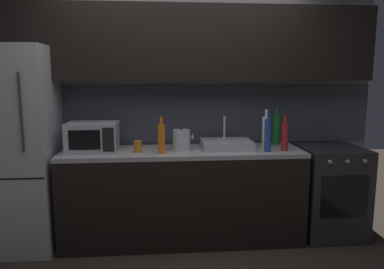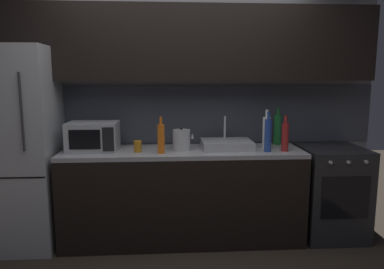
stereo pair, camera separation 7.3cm
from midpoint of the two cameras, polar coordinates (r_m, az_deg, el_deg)
The scene contains 13 objects.
back_wall at distance 3.72m, azimuth -2.36°, elevation 8.39°, with size 4.02×0.44×2.50m.
counter_run at distance 3.60m, azimuth -2.03°, elevation -9.42°, with size 2.28×0.60×0.90m.
refrigerator at distance 3.73m, azimuth -26.08°, elevation -2.10°, with size 0.68×0.69×1.86m.
oven_range at distance 3.96m, azimuth 20.11°, elevation -8.27°, with size 0.60×0.62×0.90m.
microwave at distance 3.54m, azimuth -15.77°, elevation -0.34°, with size 0.46×0.35×0.27m.
sink_basin at distance 3.56m, azimuth 4.81°, elevation -1.52°, with size 0.48×0.38×0.30m.
kettle at distance 3.45m, azimuth -2.24°, elevation -0.86°, with size 0.20×0.17×0.22m.
wine_bottle_blue at distance 3.45m, azimuth 11.13°, elevation -0.03°, with size 0.06×0.06×0.37m.
wine_bottle_red at distance 3.52m, azimuth 13.65°, elevation -0.25°, with size 0.07×0.07×0.33m.
wine_bottle_green at distance 3.84m, azimuth 12.47°, elevation 0.89°, with size 0.08×0.08×0.38m.
wine_bottle_orange at distance 3.31m, azimuth -5.42°, elevation -0.61°, with size 0.07×0.07×0.33m.
wine_bottle_white at distance 3.62m, azimuth 10.85°, elevation 0.42°, with size 0.08×0.08×0.38m.
mug_amber at distance 3.41m, azimuth -9.04°, elevation -1.88°, with size 0.07×0.07×0.11m, color #B27019.
Camera 1 is at (-0.21, -2.51, 1.60)m, focal length 34.26 mm.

